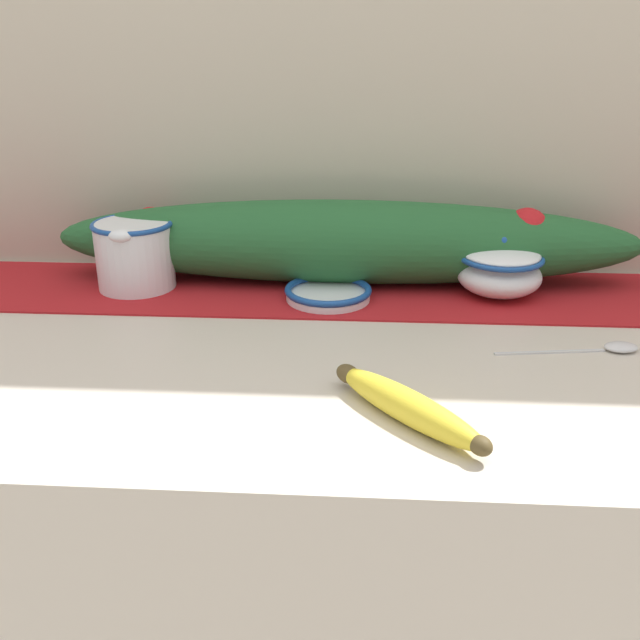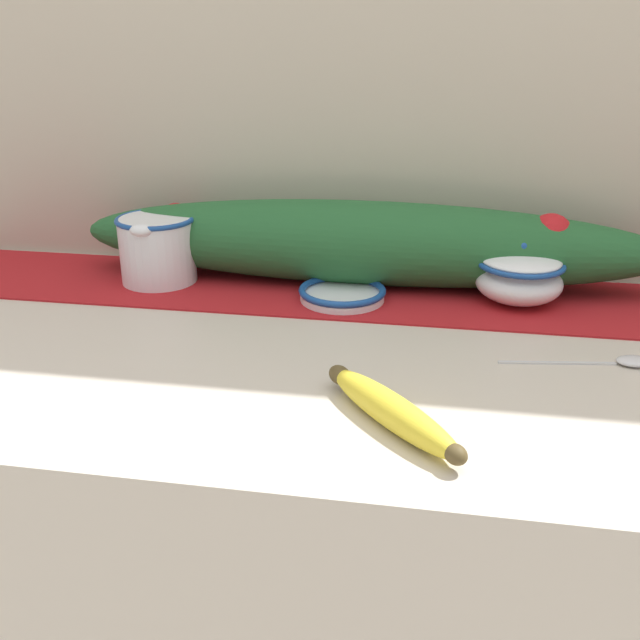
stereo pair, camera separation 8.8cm
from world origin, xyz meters
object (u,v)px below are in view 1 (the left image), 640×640
(cream_pitcher, at_px, (135,252))
(sugar_bowl, at_px, (500,269))
(banana, at_px, (407,406))
(spoon, at_px, (612,348))
(small_dish, at_px, (328,293))

(cream_pitcher, xyz_separation_m, sugar_bowl, (0.56, -0.00, -0.02))
(banana, height_order, spoon, banana)
(spoon, bearing_deg, cream_pitcher, 155.74)
(sugar_bowl, height_order, spoon, sugar_bowl)
(small_dish, xyz_separation_m, banana, (0.10, -0.35, 0.00))
(spoon, bearing_deg, banana, -152.81)
(banana, bearing_deg, sugar_bowl, 67.73)
(sugar_bowl, height_order, small_dish, sugar_bowl)
(cream_pitcher, distance_m, small_dish, 0.31)
(sugar_bowl, relative_size, spoon, 0.69)
(cream_pitcher, height_order, sugar_bowl, cream_pitcher)
(sugar_bowl, bearing_deg, spoon, -59.72)
(spoon, bearing_deg, small_dish, 148.96)
(small_dish, relative_size, banana, 0.73)
(small_dish, distance_m, banana, 0.36)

